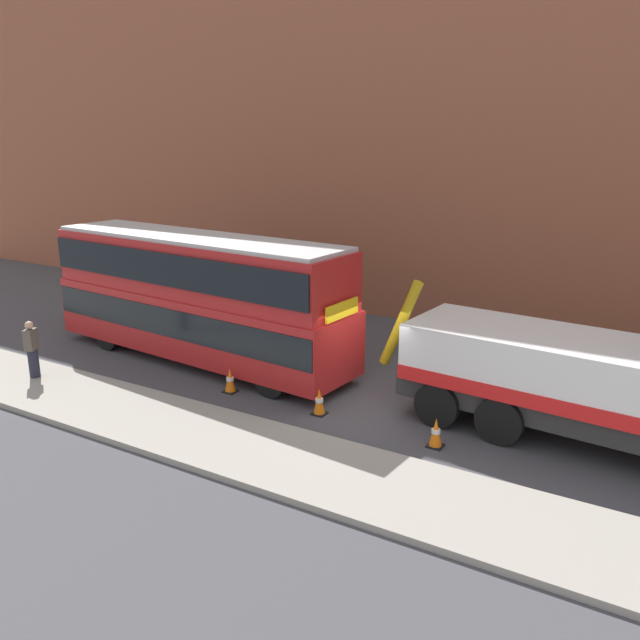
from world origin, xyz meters
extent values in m
plane|color=#424247|center=(0.00, 0.00, 0.00)|extent=(120.00, 120.00, 0.00)
cube|color=gray|center=(0.00, -4.20, 0.07)|extent=(60.00, 2.80, 0.15)
cube|color=#935138|center=(0.00, 8.53, 8.00)|extent=(60.00, 1.20, 16.00)
cube|color=#2D2D2D|center=(5.41, 0.14, 0.85)|extent=(9.15, 2.96, 0.55)
cube|color=silver|center=(4.12, 0.25, 1.83)|extent=(6.30, 3.11, 1.40)
cube|color=red|center=(4.12, 0.25, 1.31)|extent=(6.30, 3.16, 0.36)
cylinder|color=#B79914|center=(0.42, 0.56, 2.13)|extent=(1.25, 0.38, 2.52)
cylinder|color=black|center=(3.81, 1.39, 0.58)|extent=(1.18, 0.44, 1.16)
cylinder|color=black|center=(3.62, -0.82, 0.58)|extent=(1.18, 0.44, 1.16)
cylinder|color=black|center=(2.22, 1.52, 0.58)|extent=(1.18, 0.44, 1.16)
cylinder|color=black|center=(2.03, -0.69, 0.58)|extent=(1.18, 0.44, 1.16)
cube|color=#AD1E1E|center=(-6.41, 0.14, 1.29)|extent=(11.17, 3.42, 1.90)
cube|color=#AD1E1E|center=(-6.41, 0.14, 3.09)|extent=(10.94, 3.30, 1.70)
cube|color=black|center=(-6.41, 0.14, 1.54)|extent=(11.07, 3.46, 0.90)
cube|color=black|center=(-6.41, 0.14, 3.19)|extent=(10.85, 3.44, 1.00)
cube|color=#B2B2B2|center=(-6.41, 0.14, 4.00)|extent=(10.72, 3.18, 0.12)
cube|color=yellow|center=(-0.91, -0.33, 2.54)|extent=(0.19, 1.50, 0.44)
cylinder|color=black|center=(-2.43, 0.88, 0.52)|extent=(1.06, 0.39, 1.04)
cylinder|color=black|center=(-2.62, -1.27, 0.52)|extent=(1.06, 0.39, 1.04)
cylinder|color=black|center=(-9.61, 1.49, 0.52)|extent=(1.06, 0.39, 1.04)
cylinder|color=black|center=(-9.79, -0.66, 0.52)|extent=(1.06, 0.39, 1.04)
cylinder|color=#232333|center=(-9.32, -3.87, 0.57)|extent=(0.39, 0.39, 0.85)
cube|color=brown|center=(-9.32, -3.87, 1.31)|extent=(0.40, 0.47, 0.62)
sphere|color=tan|center=(-9.32, -3.87, 1.74)|extent=(0.24, 0.24, 0.24)
cone|color=orange|center=(-3.83, -1.57, 0.36)|extent=(0.32, 0.32, 0.72)
cylinder|color=white|center=(-3.83, -1.57, 0.40)|extent=(0.21, 0.21, 0.10)
cube|color=black|center=(-3.83, -1.57, 0.02)|extent=(0.36, 0.36, 0.04)
cone|color=orange|center=(-0.88, -1.59, 0.36)|extent=(0.32, 0.32, 0.72)
cylinder|color=white|center=(-0.88, -1.59, 0.40)|extent=(0.21, 0.21, 0.10)
cube|color=black|center=(-0.88, -1.59, 0.02)|extent=(0.36, 0.36, 0.04)
cone|color=orange|center=(2.41, -1.78, 0.36)|extent=(0.32, 0.32, 0.72)
cylinder|color=white|center=(2.41, -1.78, 0.40)|extent=(0.21, 0.21, 0.10)
cube|color=black|center=(2.41, -1.78, 0.02)|extent=(0.36, 0.36, 0.04)
camera|label=1|loc=(7.11, -15.01, 7.04)|focal=36.30mm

